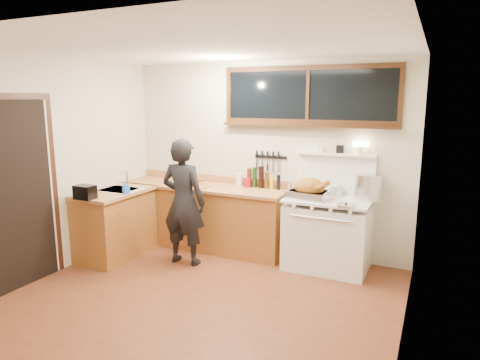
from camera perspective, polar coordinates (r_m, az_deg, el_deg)
The scene contains 20 objects.
ground_plane at distance 4.79m, azimuth -5.03°, elevation -15.53°, with size 4.00×3.50×0.02m, color #592A17.
room_shell at distance 4.31m, azimuth -5.40°, elevation 4.64°, with size 4.10×3.60×2.65m.
counter_back at distance 6.17m, azimuth -4.82°, elevation -4.75°, with size 2.44×0.64×1.00m.
counter_left at distance 6.03m, azimuth -16.25°, elevation -5.55°, with size 0.64×1.09×0.90m.
sink_unit at distance 5.98m, azimuth -15.83°, elevation -1.76°, with size 0.50×0.45×0.37m.
vintage_stove at distance 5.49m, azimuth 11.62°, elevation -6.79°, with size 1.02×0.74×1.59m.
back_window at distance 5.64m, azimuth 8.97°, elevation 10.25°, with size 2.32×0.13×0.77m.
left_doorway at distance 5.32m, azimuth -27.35°, elevation -1.51°, with size 0.02×1.04×2.17m.
knife_strip at distance 5.87m, azimuth 3.93°, elevation 3.00°, with size 0.46×0.03×0.28m.
man at distance 5.49m, azimuth -7.54°, elevation -2.93°, with size 0.60×0.41×1.62m.
soap_bottle at distance 5.68m, azimuth -14.96°, elevation -0.97°, with size 0.10×0.10×0.17m.
toaster at distance 5.55m, azimuth -19.96°, elevation -1.53°, with size 0.25×0.17×0.17m.
cutting_board at distance 5.95m, azimuth -6.30°, elevation -0.43°, with size 0.49×0.42×0.14m.
roast_turkey at distance 5.30m, azimuth 9.25°, elevation -1.35°, with size 0.53×0.41×0.26m.
stockpot at distance 5.42m, azimuth 16.75°, elevation -0.85°, with size 0.34×0.34×0.31m.
saucepan at distance 5.53m, azimuth 12.77°, elevation -1.43°, with size 0.19×0.29×0.12m.
pot_lid at distance 5.04m, azimuth 13.94°, elevation -3.24°, with size 0.22×0.22×0.04m.
coffee_tin at distance 5.90m, azimuth 1.04°, elevation -0.32°, with size 0.10×0.08×0.13m.
pitcher at distance 6.01m, azimuth -0.09°, elevation 0.08°, with size 0.10×0.10×0.17m.
bottle_cluster at distance 5.85m, azimuth 2.79°, elevation 0.18°, with size 0.49×0.07×0.30m.
Camera 1 is at (2.17, -3.70, 2.12)m, focal length 32.00 mm.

